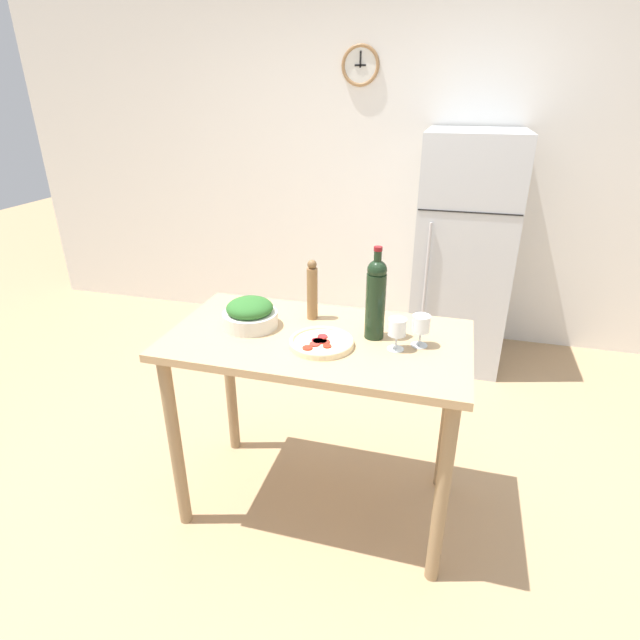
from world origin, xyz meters
TOP-DOWN VIEW (x-y plane):
  - ground_plane at (0.00, 0.00)m, footprint 14.00×14.00m
  - wall_back at (-0.00, 2.14)m, footprint 6.40×0.08m
  - refrigerator at (0.58, 1.74)m, footprint 0.64×0.73m
  - prep_counter at (0.00, 0.00)m, footprint 1.25×0.68m
  - wine_bottle at (0.23, 0.06)m, footprint 0.08×0.08m
  - wine_glass_near at (0.33, -0.03)m, footprint 0.07×0.07m
  - wine_glass_far at (0.42, 0.03)m, footprint 0.07×0.07m
  - pepper_mill at (-0.07, 0.17)m, footprint 0.05×0.05m
  - salad_bowl at (-0.31, 0.02)m, footprint 0.24×0.24m
  - homemade_pizza at (0.04, -0.08)m, footprint 0.26×0.26m

SIDE VIEW (x-z plane):
  - ground_plane at x=0.00m, z-range 0.00..0.00m
  - prep_counter at x=0.00m, z-range 0.31..1.22m
  - refrigerator at x=0.58m, z-range 0.00..1.62m
  - homemade_pizza at x=0.04m, z-range 0.91..0.94m
  - salad_bowl at x=-0.31m, z-range 0.90..1.03m
  - wine_glass_near at x=0.33m, z-range 0.93..1.06m
  - wine_glass_far at x=0.42m, z-range 0.93..1.06m
  - pepper_mill at x=-0.07m, z-range 0.90..1.18m
  - wine_bottle at x=0.23m, z-range 0.89..1.28m
  - wall_back at x=0.00m, z-range 0.00..2.60m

